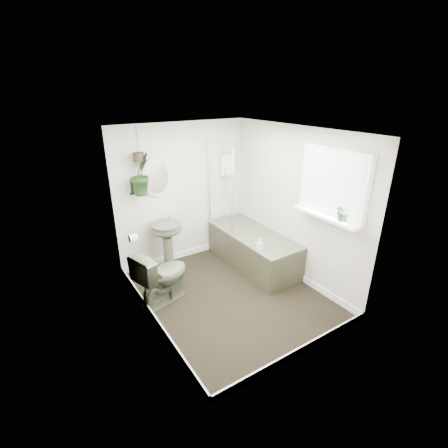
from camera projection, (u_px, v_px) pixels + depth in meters
floor at (230, 294)px, 4.72m from camera, size 2.30×2.80×0.02m
ceiling at (231, 130)px, 3.82m from camera, size 2.30×2.80×0.02m
wall_back at (183, 194)px, 5.37m from camera, size 2.30×0.02×2.30m
wall_front at (310, 266)px, 3.18m from camera, size 2.30×0.02×2.30m
wall_left at (146, 241)px, 3.69m from camera, size 0.02×2.80×2.30m
wall_right at (295, 205)px, 4.85m from camera, size 0.02×2.80×2.30m
skirting at (230, 291)px, 4.70m from camera, size 2.30×2.80×0.10m
bathtub at (253, 249)px, 5.39m from camera, size 0.72×1.72×0.58m
bath_screen at (220, 188)px, 5.22m from camera, size 0.04×0.72×1.40m
shower_box at (226, 165)px, 5.55m from camera, size 0.20×0.10×0.35m
oval_mirror at (156, 177)px, 4.97m from camera, size 0.46×0.03×0.62m
wall_sconce at (132, 188)px, 4.81m from camera, size 0.04×0.04×0.22m
toilet_roll_holder at (133, 238)px, 4.36m from camera, size 0.11×0.11×0.11m
window_recess at (333, 184)px, 4.08m from camera, size 0.08×1.00×0.90m
window_sill at (325, 216)px, 4.21m from camera, size 0.18×1.00×0.04m
window_blinds at (331, 185)px, 4.06m from camera, size 0.01×0.86×0.76m
toilet at (162, 275)px, 4.44m from camera, size 0.86×0.64×0.78m
pedestal_sink at (168, 247)px, 5.20m from camera, size 0.54×0.49×0.82m
sill_plant at (343, 212)px, 3.98m from camera, size 0.22×0.20×0.22m
hanging_plant at (140, 174)px, 4.70m from camera, size 0.43×0.43×0.62m
soap_bottle at (260, 244)px, 4.70m from camera, size 0.11×0.11×0.18m
hanging_pot at (139, 157)px, 4.60m from camera, size 0.16×0.16×0.12m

